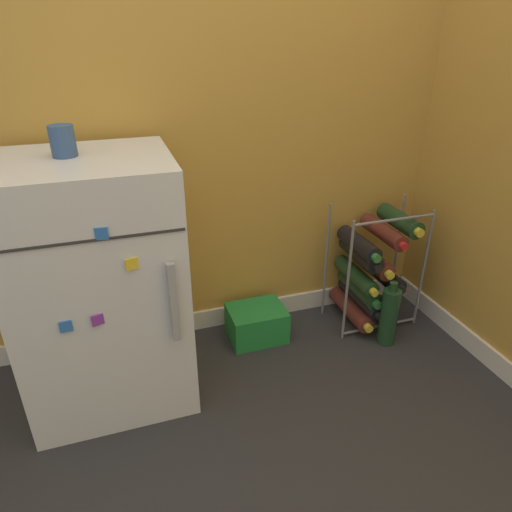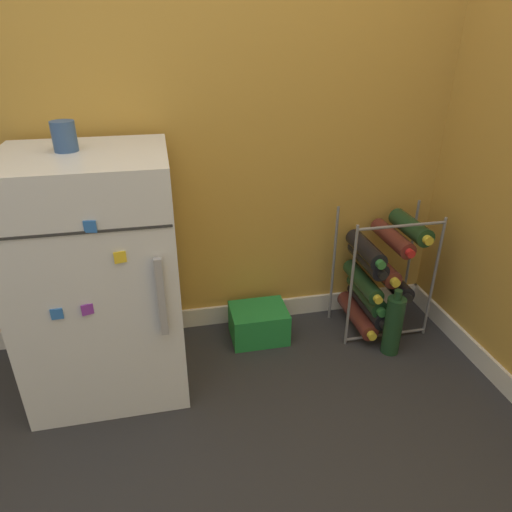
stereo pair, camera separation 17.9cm
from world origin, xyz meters
TOP-DOWN VIEW (x-y plane):
  - ground_plane at (0.00, 0.00)m, footprint 14.00×14.00m
  - wall_back at (0.00, 0.66)m, footprint 6.92×0.07m
  - mini_fridge at (-0.51, 0.34)m, footprint 0.55×0.51m
  - wine_rack at (0.63, 0.45)m, footprint 0.39×0.33m
  - soda_box at (0.11, 0.47)m, footprint 0.25×0.19m
  - fridge_top_cup at (-0.54, 0.37)m, footprint 0.08×0.08m
  - loose_bottle_floor at (0.64, 0.26)m, footprint 0.08×0.08m

SIDE VIEW (x-z plane):
  - ground_plane at x=0.00m, z-range 0.00..0.00m
  - soda_box at x=0.11m, z-range 0.00..0.15m
  - loose_bottle_floor at x=0.64m, z-range -0.02..0.29m
  - wine_rack at x=0.63m, z-range -0.01..0.56m
  - mini_fridge at x=-0.51m, z-range 0.00..0.90m
  - fridge_top_cup at x=-0.54m, z-range 0.90..1.00m
  - wall_back at x=0.00m, z-range -0.01..2.49m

